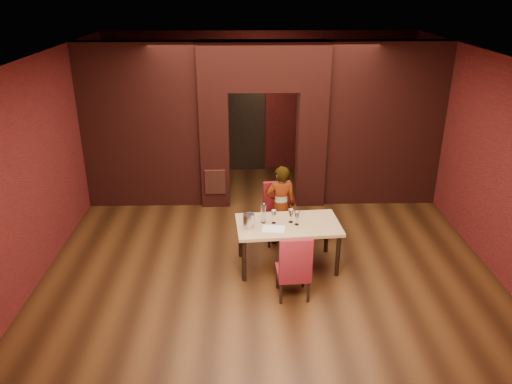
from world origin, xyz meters
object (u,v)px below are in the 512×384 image
(chair_far, at_px, (279,214))
(water_bottle, at_px, (263,213))
(wine_glass_a, at_px, (274,217))
(dining_table, at_px, (288,245))
(wine_glass_c, at_px, (297,218))
(potted_plant, at_px, (324,225))
(person_seated, at_px, (281,205))
(wine_glass_b, at_px, (291,216))
(wine_bucket, at_px, (249,221))
(chair_near, at_px, (293,265))

(chair_far, xyz_separation_m, water_bottle, (-0.29, -0.76, 0.39))
(wine_glass_a, bearing_deg, dining_table, -6.10)
(chair_far, bearing_deg, water_bottle, -118.52)
(wine_glass_c, bearing_deg, potted_plant, 58.68)
(chair_far, distance_m, person_seated, 0.19)
(dining_table, height_order, potted_plant, dining_table)
(wine_glass_b, height_order, wine_glass_c, wine_glass_c)
(wine_glass_b, xyz_separation_m, potted_plant, (0.69, 0.90, -0.63))
(potted_plant, bearing_deg, water_bottle, -140.80)
(wine_glass_a, distance_m, potted_plant, 1.47)
(wine_bucket, bearing_deg, dining_table, 9.28)
(chair_far, xyz_separation_m, person_seated, (0.03, -0.05, 0.19))
(water_bottle, height_order, potted_plant, water_bottle)
(dining_table, xyz_separation_m, chair_near, (0.01, -0.82, 0.13))
(chair_near, distance_m, wine_glass_c, 0.86)
(chair_far, distance_m, potted_plant, 0.88)
(wine_glass_c, height_order, wine_bucket, wine_glass_c)
(wine_glass_c, distance_m, wine_bucket, 0.74)
(wine_glass_b, bearing_deg, dining_table, -132.11)
(wine_glass_a, xyz_separation_m, water_bottle, (-0.16, 0.02, 0.06))
(dining_table, bearing_deg, wine_glass_b, 43.34)
(wine_glass_a, bearing_deg, potted_plant, 44.31)
(person_seated, xyz_separation_m, water_bottle, (-0.32, -0.72, 0.21))
(water_bottle, xyz_separation_m, potted_plant, (1.11, 0.91, -0.69))
(water_bottle, bearing_deg, wine_bucket, -147.38)
(dining_table, height_order, chair_near, chair_near)
(chair_near, xyz_separation_m, wine_glass_b, (0.04, 0.87, 0.35))
(chair_near, bearing_deg, chair_far, -90.30)
(person_seated, distance_m, wine_glass_a, 0.77)
(chair_far, relative_size, wine_bucket, 4.86)
(chair_far, bearing_deg, wine_bucket, -127.31)
(chair_far, height_order, water_bottle, water_bottle)
(wine_glass_a, bearing_deg, wine_glass_c, -9.98)
(dining_table, distance_m, potted_plant, 1.21)
(wine_glass_b, bearing_deg, wine_bucket, -167.18)
(person_seated, bearing_deg, dining_table, 89.65)
(person_seated, bearing_deg, wine_glass_b, 93.50)
(person_seated, height_order, water_bottle, person_seated)
(wine_glass_c, height_order, water_bottle, water_bottle)
(wine_bucket, xyz_separation_m, potted_plant, (1.34, 1.05, -0.63))
(wine_glass_c, xyz_separation_m, potted_plant, (0.60, 0.99, -0.63))
(water_bottle, bearing_deg, chair_near, -65.58)
(chair_near, bearing_deg, dining_table, -93.18)
(chair_near, height_order, potted_plant, chair_near)
(wine_glass_a, relative_size, wine_bucket, 1.01)
(wine_glass_a, relative_size, wine_glass_b, 1.00)
(water_bottle, bearing_deg, wine_glass_a, -7.63)
(dining_table, bearing_deg, chair_near, -93.90)
(wine_bucket, height_order, potted_plant, wine_bucket)
(wine_bucket, bearing_deg, wine_glass_c, 4.80)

